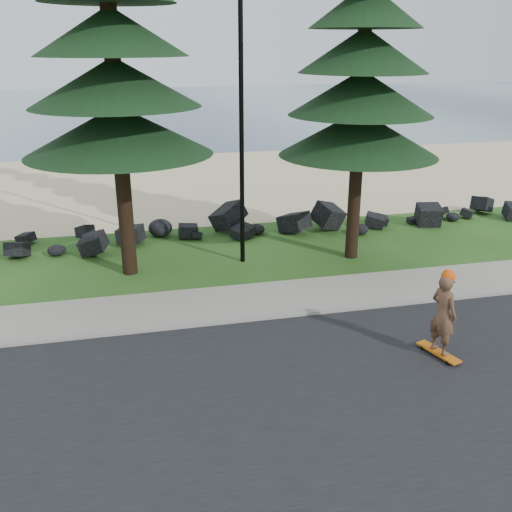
# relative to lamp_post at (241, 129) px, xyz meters

# --- Properties ---
(ground) EXTENTS (160.00, 160.00, 0.00)m
(ground) POSITION_rel_lamp_post_xyz_m (0.00, -3.20, -4.13)
(ground) COLOR #214816
(ground) RESTS_ON ground
(road) EXTENTS (160.00, 7.00, 0.02)m
(road) POSITION_rel_lamp_post_xyz_m (0.00, -7.70, -4.12)
(road) COLOR black
(road) RESTS_ON ground
(kerb) EXTENTS (160.00, 0.20, 0.10)m
(kerb) POSITION_rel_lamp_post_xyz_m (0.00, -4.10, -4.08)
(kerb) COLOR gray
(kerb) RESTS_ON ground
(sidewalk) EXTENTS (160.00, 2.00, 0.08)m
(sidewalk) POSITION_rel_lamp_post_xyz_m (0.00, -3.00, -4.09)
(sidewalk) COLOR gray
(sidewalk) RESTS_ON ground
(beach_sand) EXTENTS (160.00, 15.00, 0.01)m
(beach_sand) POSITION_rel_lamp_post_xyz_m (0.00, 11.30, -4.13)
(beach_sand) COLOR beige
(beach_sand) RESTS_ON ground
(ocean) EXTENTS (160.00, 58.00, 0.01)m
(ocean) POSITION_rel_lamp_post_xyz_m (0.00, 47.80, -4.13)
(ocean) COLOR #37516A
(ocean) RESTS_ON ground
(seawall_boulders) EXTENTS (60.00, 2.40, 1.10)m
(seawall_boulders) POSITION_rel_lamp_post_xyz_m (0.00, 2.40, -4.13)
(seawall_boulders) COLOR black
(seawall_boulders) RESTS_ON ground
(lamp_post) EXTENTS (0.25, 0.14, 8.14)m
(lamp_post) POSITION_rel_lamp_post_xyz_m (0.00, 0.00, 0.00)
(lamp_post) COLOR black
(lamp_post) RESTS_ON ground
(skateboarder) EXTENTS (0.62, 1.13, 2.04)m
(skateboarder) POSITION_rel_lamp_post_xyz_m (3.03, -6.72, -3.11)
(skateboarder) COLOR #C15B0B
(skateboarder) RESTS_ON ground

